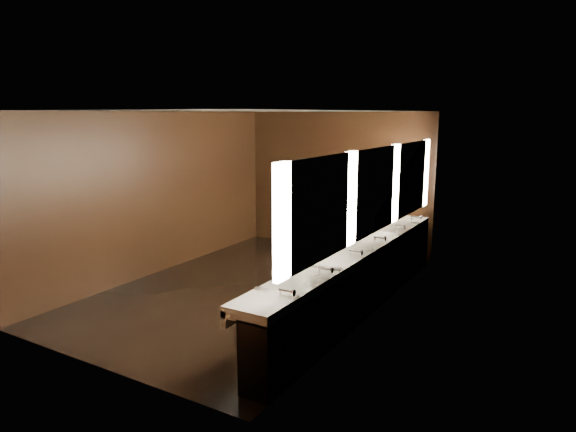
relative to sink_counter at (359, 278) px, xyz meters
The scene contains 10 objects.
floor 1.86m from the sink_counter, behind, with size 6.00×6.00×0.00m, color black.
ceiling 2.92m from the sink_counter, behind, with size 4.00×6.00×0.02m, color #2D2D2B.
wall_back 3.61m from the sink_counter, 120.87° to the left, with size 4.00×0.02×2.80m, color black.
wall_front 3.61m from the sink_counter, 120.87° to the right, with size 4.00×0.02×2.80m, color black.
wall_left 3.90m from the sink_counter, behind, with size 0.02×6.00×2.80m, color black.
wall_right 0.93m from the sink_counter, ahead, with size 0.02×6.00×2.80m, color black.
sink_counter is the anchor object (origin of this frame).
mirror_band 1.27m from the sink_counter, ahead, with size 0.06×5.03×1.15m.
person 0.95m from the sink_counter, 132.37° to the right, with size 0.65×0.43×1.79m, color #8AC1CE.
trash_bin 1.02m from the sink_counter, 102.64° to the right, with size 0.36×0.36×0.56m, color black.
Camera 1 is at (4.44, -6.45, 2.77)m, focal length 32.00 mm.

